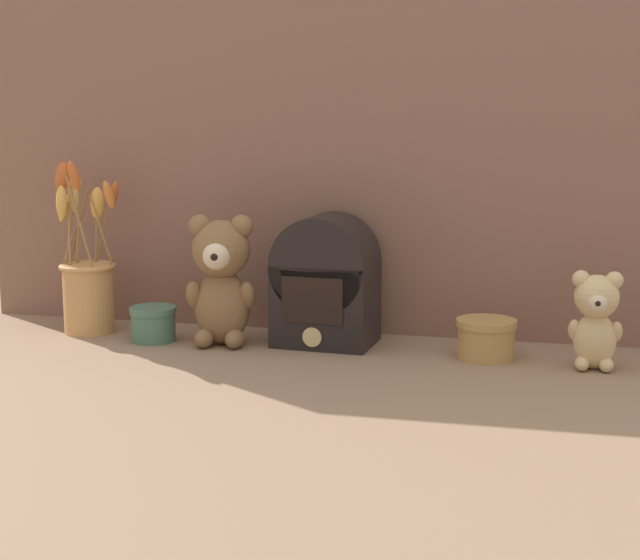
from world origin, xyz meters
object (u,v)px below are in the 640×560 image
(teddy_bear_medium, at_px, (596,318))
(flower_vase, at_px, (87,280))
(vintage_radio, at_px, (323,282))
(decorative_tin_short, at_px, (153,324))
(teddy_bear_large, at_px, (221,277))
(decorative_tin_tall, at_px, (486,339))

(teddy_bear_medium, xyz_separation_m, flower_vase, (-0.91, 0.05, 0.02))
(vintage_radio, relative_size, decorative_tin_short, 2.75)
(teddy_bear_large, xyz_separation_m, decorative_tin_tall, (0.46, 0.01, -0.09))
(vintage_radio, xyz_separation_m, decorative_tin_tall, (0.29, -0.04, -0.08))
(decorative_tin_short, bearing_deg, vintage_radio, 9.89)
(decorative_tin_tall, bearing_deg, decorative_tin_short, -178.55)
(teddy_bear_medium, distance_m, decorative_tin_short, 0.77)
(teddy_bear_medium, height_order, flower_vase, flower_vase)
(teddy_bear_medium, relative_size, decorative_tin_tall, 1.58)
(teddy_bear_medium, bearing_deg, decorative_tin_tall, 172.03)
(teddy_bear_medium, relative_size, flower_vase, 0.49)
(decorative_tin_tall, xyz_separation_m, decorative_tin_short, (-0.59, -0.02, -0.00))
(teddy_bear_medium, height_order, vintage_radio, vintage_radio)
(flower_vase, xyz_separation_m, decorative_tin_short, (0.15, -0.04, -0.07))
(flower_vase, xyz_separation_m, vintage_radio, (0.45, 0.01, 0.01))
(decorative_tin_short, bearing_deg, flower_vase, 164.93)
(teddy_bear_large, height_order, decorative_tin_short, teddy_bear_large)
(teddy_bear_large, distance_m, vintage_radio, 0.18)
(teddy_bear_medium, bearing_deg, teddy_bear_large, 178.73)
(flower_vase, bearing_deg, teddy_bear_medium, -3.06)
(decorative_tin_short, bearing_deg, decorative_tin_tall, 1.45)
(vintage_radio, bearing_deg, decorative_tin_tall, -7.42)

